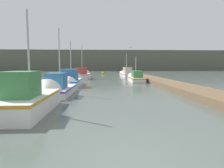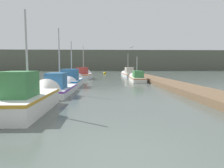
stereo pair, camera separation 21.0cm
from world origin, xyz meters
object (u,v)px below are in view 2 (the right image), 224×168
object	(u,v)px
fishing_boat_4	(84,75)
channel_buoy	(105,73)
fishing_boat_0	(30,98)
fishing_boat_1	(61,87)
fishing_boat_2	(72,80)
fishing_boat_5	(128,74)
mooring_piling_1	(140,75)
seagull_lead	(131,47)
fishing_boat_3	(137,78)
mooring_piling_0	(64,76)

from	to	relation	value
fishing_boat_4	channel_buoy	world-z (taller)	fishing_boat_4
fishing_boat_0	fishing_boat_1	distance (m)	5.03
fishing_boat_2	fishing_boat_5	world-z (taller)	fishing_boat_2
channel_buoy	fishing_boat_0	bearing A→B (deg)	-95.80
fishing_boat_0	fishing_boat_2	world-z (taller)	fishing_boat_0
fishing_boat_2	mooring_piling_1	xyz separation A→B (m)	(7.72, 8.28, 0.03)
channel_buoy	seagull_lead	xyz separation A→B (m)	(2.57, -19.61, 3.45)
fishing_boat_1	fishing_boat_2	world-z (taller)	fishing_boat_1
fishing_boat_5	mooring_piling_1	xyz separation A→B (m)	(1.11, -4.95, 0.04)
fishing_boat_0	fishing_boat_3	size ratio (longest dim) A/B	0.92
mooring_piling_1	fishing_boat_3	bearing A→B (deg)	-106.35
fishing_boat_5	fishing_boat_2	bearing A→B (deg)	-119.33
fishing_boat_3	seagull_lead	world-z (taller)	seagull_lead
mooring_piling_0	fishing_boat_1	bearing A→B (deg)	-80.35
channel_buoy	mooring_piling_0	bearing A→B (deg)	-103.29
mooring_piling_0	seagull_lead	distance (m)	7.60
fishing_boat_5	seagull_lead	xyz separation A→B (m)	(-1.02, -11.17, 3.16)
fishing_boat_0	channel_buoy	bearing A→B (deg)	84.54
seagull_lead	fishing_boat_4	bearing A→B (deg)	-11.13
mooring_piling_1	channel_buoy	xyz separation A→B (m)	(-4.70, 13.40, -0.33)
fishing_boat_0	fishing_boat_3	xyz separation A→B (m)	(6.75, 14.21, -0.10)
mooring_piling_0	mooring_piling_1	bearing A→B (deg)	29.18
fishing_boat_0	fishing_boat_5	distance (m)	24.04
fishing_boat_5	mooring_piling_0	bearing A→B (deg)	-131.25
fishing_boat_0	mooring_piling_1	xyz separation A→B (m)	(7.90, 18.11, 0.01)
fishing_boat_3	mooring_piling_0	size ratio (longest dim) A/B	3.76
fishing_boat_2	fishing_boat_5	size ratio (longest dim) A/B	0.85
fishing_boat_1	seagull_lead	bearing A→B (deg)	51.69
fishing_boat_2	fishing_boat_0	bearing A→B (deg)	-91.17
fishing_boat_0	channel_buoy	xyz separation A→B (m)	(3.20, 31.50, -0.32)
channel_buoy	seagull_lead	size ratio (longest dim) A/B	2.28
fishing_boat_2	mooring_piling_0	bearing A→B (deg)	112.43
fishing_boat_0	seagull_lead	size ratio (longest dim) A/B	9.97
fishing_boat_1	mooring_piling_1	xyz separation A→B (m)	(7.69, 13.08, 0.13)
fishing_boat_2	channel_buoy	size ratio (longest dim) A/B	4.84
fishing_boat_0	mooring_piling_1	bearing A→B (deg)	66.78
fishing_boat_2	fishing_boat_3	bearing A→B (deg)	33.60
fishing_boat_3	channel_buoy	world-z (taller)	fishing_boat_3
fishing_boat_0	fishing_boat_5	world-z (taller)	fishing_boat_0
fishing_boat_1	mooring_piling_0	bearing A→B (deg)	100.36
fishing_boat_4	mooring_piling_1	bearing A→B (deg)	-2.48
fishing_boat_1	fishing_boat_4	xyz separation A→B (m)	(0.12, 13.83, 0.10)
mooring_piling_1	channel_buoy	distance (m)	14.20
fishing_boat_4	seagull_lead	world-z (taller)	fishing_boat_4
fishing_boat_3	mooring_piling_1	size ratio (longest dim) A/B	5.35
seagull_lead	fishing_boat_2	bearing A→B (deg)	61.12
fishing_boat_3	fishing_boat_5	bearing A→B (deg)	91.07
fishing_boat_3	fishing_boat_4	bearing A→B (deg)	145.46
fishing_boat_4	fishing_boat_5	bearing A→B (deg)	36.20
mooring_piling_0	fishing_boat_0	bearing A→B (deg)	-84.92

